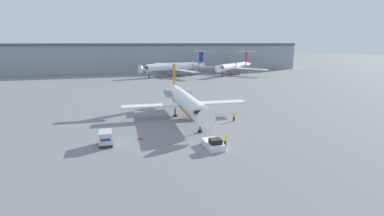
% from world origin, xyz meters
% --- Properties ---
extents(ground_plane, '(600.00, 600.00, 0.00)m').
position_xyz_m(ground_plane, '(0.00, 0.00, 0.00)').
color(ground_plane, slate).
extents(terminal_building, '(180.00, 16.80, 14.56)m').
position_xyz_m(terminal_building, '(0.00, 120.00, 7.31)').
color(terminal_building, '#8C939E').
rests_on(terminal_building, ground).
extents(airplane_main, '(25.78, 28.79, 10.23)m').
position_xyz_m(airplane_main, '(0.61, 18.77, 3.39)').
color(airplane_main, white).
rests_on(airplane_main, ground).
extents(pushback_tug, '(2.29, 4.51, 1.64)m').
position_xyz_m(pushback_tug, '(-0.32, -0.25, 0.59)').
color(pushback_tug, silver).
rests_on(pushback_tug, ground).
extents(luggage_cart, '(1.92, 3.07, 2.18)m').
position_xyz_m(luggage_cart, '(-15.42, 5.25, 1.09)').
color(luggage_cart, '#232326').
rests_on(luggage_cart, ground).
extents(worker_near_tug, '(0.40, 0.25, 1.80)m').
position_xyz_m(worker_near_tug, '(1.63, -0.06, 0.95)').
color(worker_near_tug, '#232838').
rests_on(worker_near_tug, ground).
extents(worker_by_wing, '(0.40, 0.24, 1.73)m').
position_xyz_m(worker_by_wing, '(8.83, 12.95, 0.91)').
color(worker_by_wing, '#232838').
rests_on(worker_by_wing, ground).
extents(traffic_cone_left, '(0.63, 0.63, 0.78)m').
position_xyz_m(traffic_cone_left, '(-10.10, 6.82, 0.37)').
color(traffic_cone_left, black).
rests_on(traffic_cone_left, ground).
extents(airplane_parked_far_left, '(33.00, 34.69, 10.92)m').
position_xyz_m(airplane_parked_far_left, '(15.38, 94.37, 3.87)').
color(airplane_parked_far_left, silver).
rests_on(airplane_parked_far_left, ground).
extents(airplane_parked_far_right, '(26.10, 27.74, 10.59)m').
position_xyz_m(airplane_parked_far_right, '(43.98, 91.89, 3.84)').
color(airplane_parked_far_right, white).
rests_on(airplane_parked_far_right, ground).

